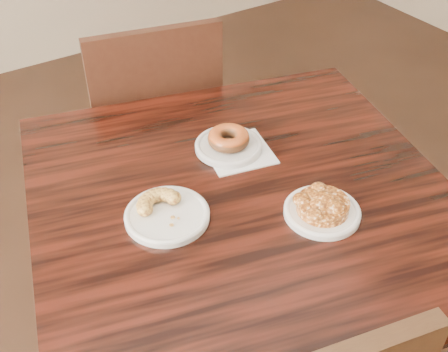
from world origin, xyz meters
TOP-DOWN VIEW (x-y plane):
  - cafe_table at (0.04, 0.22)m, footprint 1.06×1.06m
  - chair_far at (0.14, 0.91)m, footprint 0.50×0.50m
  - napkin at (0.11, 0.35)m, footprint 0.17×0.17m
  - plate_donut at (0.09, 0.37)m, footprint 0.16×0.16m
  - plate_cruller at (-0.13, 0.24)m, footprint 0.17×0.17m
  - plate_fritter at (0.13, 0.08)m, footprint 0.15×0.15m
  - glazed_donut at (0.09, 0.37)m, footprint 0.10×0.10m
  - apple_fritter at (0.13, 0.08)m, footprint 0.15×0.15m
  - cruller_fragment at (-0.13, 0.24)m, footprint 0.11×0.11m

SIDE VIEW (x-z plane):
  - cafe_table at x=0.04m, z-range 0.00..0.75m
  - chair_far at x=0.14m, z-range 0.00..0.90m
  - napkin at x=0.11m, z-range 0.75..0.75m
  - plate_cruller at x=-0.13m, z-range 0.75..0.76m
  - plate_fritter at x=0.13m, z-range 0.75..0.76m
  - plate_donut at x=0.09m, z-range 0.75..0.77m
  - cruller_fragment at x=-0.13m, z-range 0.76..0.79m
  - apple_fritter at x=0.13m, z-range 0.76..0.80m
  - glazed_donut at x=0.09m, z-range 0.77..0.80m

